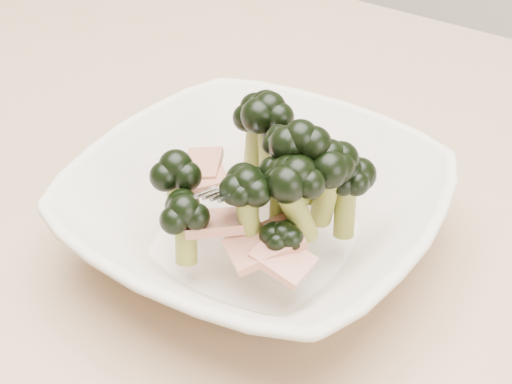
% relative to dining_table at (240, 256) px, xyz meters
% --- Properties ---
extents(dining_table, '(1.20, 0.80, 0.75)m').
position_rel_dining_table_xyz_m(dining_table, '(0.00, 0.00, 0.00)').
color(dining_table, tan).
rests_on(dining_table, ground).
extents(broccoli_dish, '(0.27, 0.27, 0.12)m').
position_rel_dining_table_xyz_m(broccoli_dish, '(0.07, -0.07, 0.14)').
color(broccoli_dish, beige).
rests_on(broccoli_dish, dining_table).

